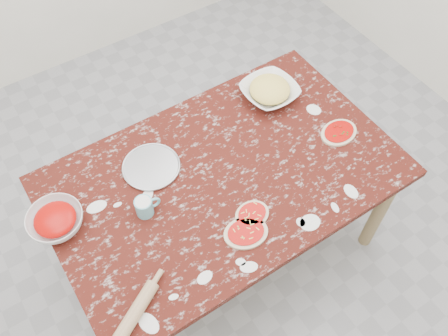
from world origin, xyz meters
TOP-DOWN VIEW (x-y plane):
  - ground at (0.00, 0.00)m, footprint 4.00×4.00m
  - worktable at (0.00, 0.00)m, footprint 1.60×1.00m
  - pizza_tray at (-0.26, 0.22)m, footprint 0.28×0.28m
  - sauce_bowl at (-0.74, 0.16)m, footprint 0.24×0.24m
  - cheese_bowl at (0.47, 0.28)m, footprint 0.29×0.29m
  - flour_mug at (-0.39, 0.02)m, footprint 0.12×0.08m
  - pizza_left at (-0.09, -0.31)m, footprint 0.22×0.20m
  - pizza_mid at (-0.02, -0.25)m, footprint 0.16×0.14m
  - pizza_right at (0.60, -0.10)m, footprint 0.21×0.17m
  - rolling_pin at (-0.64, -0.37)m, footprint 0.26×0.18m

SIDE VIEW (x-z plane):
  - ground at x=0.00m, z-range 0.00..0.00m
  - worktable at x=0.00m, z-range 0.29..1.04m
  - pizza_tray at x=-0.26m, z-range 0.75..0.76m
  - pizza_right at x=0.60m, z-range 0.75..0.77m
  - pizza_mid at x=-0.02m, z-range 0.75..0.77m
  - pizza_left at x=-0.09m, z-range 0.75..0.77m
  - rolling_pin at x=-0.64m, z-range 0.75..0.80m
  - cheese_bowl at x=0.47m, z-range 0.75..0.82m
  - sauce_bowl at x=-0.74m, z-range 0.75..0.82m
  - flour_mug at x=-0.39m, z-range 0.75..0.84m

